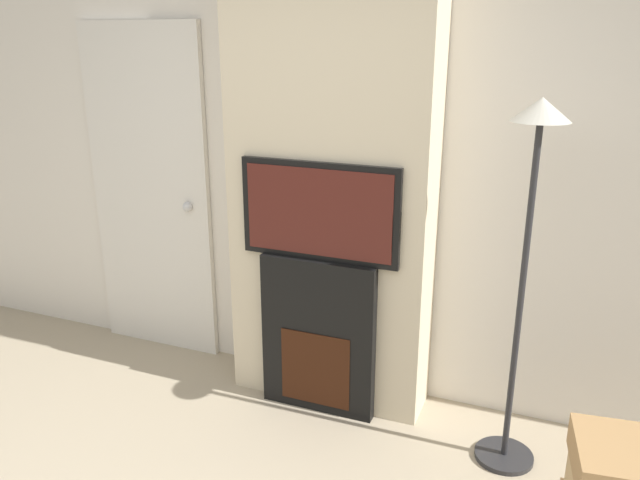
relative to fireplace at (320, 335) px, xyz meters
The scene contains 6 objects.
wall_back 0.98m from the fireplace, 90.00° to the left, with size 6.00×0.06×2.70m.
chimney_breast 0.93m from the fireplace, 90.00° to the left, with size 1.10×0.32×2.70m.
fireplace is the anchor object (origin of this frame).
television 0.70m from the fireplace, 90.00° to the right, with size 0.86×0.07×0.52m.
floor_lamp 1.29m from the fireplace, ahead, with size 0.29×0.29×1.76m.
entry_door 1.45m from the fireplace, 166.83° to the left, with size 0.85×0.09×2.09m.
Camera 1 is at (1.16, -1.18, 2.00)m, focal length 35.00 mm.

